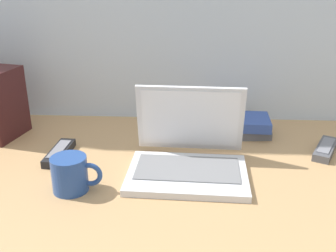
{
  "coord_description": "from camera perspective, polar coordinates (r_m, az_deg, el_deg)",
  "views": [
    {
      "loc": [
        0.11,
        -0.97,
        0.54
      ],
      "look_at": [
        0.05,
        0.0,
        0.15
      ],
      "focal_mm": 42.28,
      "sensor_mm": 36.0,
      "label": 1
    }
  ],
  "objects": [
    {
      "name": "remote_control_near",
      "position": [
        1.26,
        21.77,
        -3.08
      ],
      "size": [
        0.11,
        0.16,
        0.02
      ],
      "color": "#4C4C51",
      "rests_on": "desk"
    },
    {
      "name": "remote_control_far",
      "position": [
        1.19,
        -15.4,
        -3.73
      ],
      "size": [
        0.05,
        0.16,
        0.02
      ],
      "color": "black",
      "rests_on": "desk"
    },
    {
      "name": "desk",
      "position": [
        1.11,
        -2.77,
        -6.42
      ],
      "size": [
        1.6,
        0.76,
        0.03
      ],
      "color": "tan",
      "rests_on": "ground"
    },
    {
      "name": "coffee_mug",
      "position": [
        0.99,
        -13.83,
        -6.68
      ],
      "size": [
        0.12,
        0.09,
        0.09
      ],
      "color": "#26478C",
      "rests_on": "desk"
    },
    {
      "name": "book_stack",
      "position": [
        1.31,
        10.02,
        0.09
      ],
      "size": [
        0.21,
        0.14,
        0.06
      ],
      "color": "#595960",
      "rests_on": "desk"
    },
    {
      "name": "laptop",
      "position": [
        1.06,
        2.93,
        -4.08
      ],
      "size": [
        0.32,
        0.28,
        0.21
      ],
      "color": "silver",
      "rests_on": "desk"
    }
  ]
}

